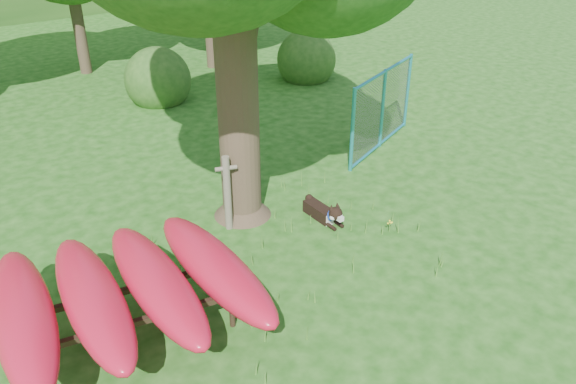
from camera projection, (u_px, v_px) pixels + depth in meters
ground at (329, 285)px, 8.34m from camera, size 80.00×80.00×0.00m
wooden_post at (227, 191)px, 9.40m from camera, size 0.37×0.20×1.36m
kayak_rack at (125, 290)px, 7.00m from camera, size 3.33×3.57×1.01m
husky_dog at (325, 212)px, 9.89m from camera, size 0.31×1.05×0.47m
fence_section at (382, 109)px, 12.42m from camera, size 2.93×1.05×2.99m
wildflower_clump at (390, 223)px, 9.55m from camera, size 0.10×0.09×0.21m
shrub_right at (306, 79)px, 17.41m from camera, size 1.80×1.80×1.80m
shrub_mid at (160, 101)px, 15.58m from camera, size 1.80×1.80×1.80m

